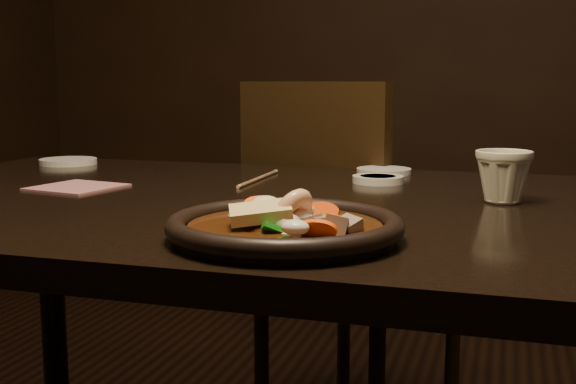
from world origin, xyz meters
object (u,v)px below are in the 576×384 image
(tea_cup, at_px, (503,175))
(table, at_px, (287,246))
(chair, at_px, (343,255))
(plate, at_px, (285,228))

(tea_cup, bearing_deg, table, -168.60)
(table, relative_size, tea_cup, 18.12)
(table, xyz_separation_m, chair, (-0.05, 0.62, -0.16))
(table, xyz_separation_m, plate, (0.09, -0.29, 0.09))
(table, height_order, tea_cup, tea_cup)
(chair, distance_m, tea_cup, 0.72)
(table, height_order, plate, plate)
(chair, relative_size, plate, 3.28)
(table, relative_size, plate, 5.59)
(table, distance_m, chair, 0.64)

